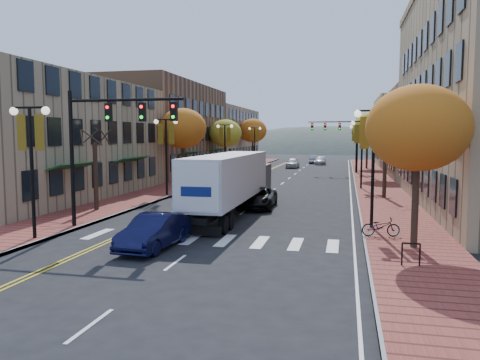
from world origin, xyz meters
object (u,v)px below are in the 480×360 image
Objects in this scene: bicycle at (381,227)px; black_suv at (257,198)px; navy_sedan at (154,231)px; semi_truck at (233,179)px.

black_suv is at bearing 33.64° from bicycle.
black_suv is (2.17, 11.87, -0.04)m from navy_sedan.
navy_sedan is 0.89× the size of black_suv.
bicycle is at bearing -49.71° from black_suv.
bicycle is (7.30, -7.96, -0.09)m from black_suv.
semi_truck reaches higher than black_suv.
black_suv is at bearing 83.64° from navy_sedan.
navy_sedan is at bearing 103.56° from bicycle.
navy_sedan is 10.24m from bicycle.
semi_truck is 3.32× the size of navy_sedan.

